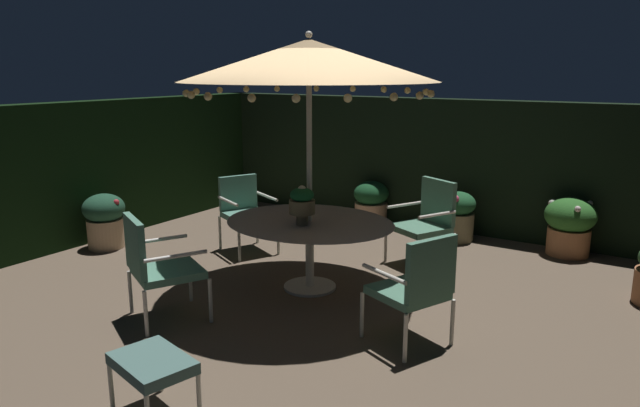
{
  "coord_description": "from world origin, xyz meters",
  "views": [
    {
      "loc": [
        3.21,
        -4.85,
        2.31
      ],
      "look_at": [
        -0.08,
        0.27,
        0.9
      ],
      "focal_mm": 32.72,
      "sensor_mm": 36.0,
      "label": 1
    }
  ],
  "objects": [
    {
      "name": "ground_plane",
      "position": [
        0.0,
        0.0,
        -0.01
      ],
      "size": [
        7.6,
        6.69,
        0.02
      ],
      "primitive_type": "cube",
      "color": "brown"
    },
    {
      "name": "hedge_backdrop_rear",
      "position": [
        0.0,
        3.2,
        0.95
      ],
      "size": [
        7.6,
        0.3,
        1.89
      ],
      "primitive_type": "cube",
      "color": "black",
      "rests_on": "ground_plane"
    },
    {
      "name": "hedge_backdrop_left",
      "position": [
        -3.65,
        0.0,
        0.95
      ],
      "size": [
        0.3,
        6.69,
        1.89
      ],
      "primitive_type": "cube",
      "color": "black",
      "rests_on": "ground_plane"
    },
    {
      "name": "patio_dining_table",
      "position": [
        -0.08,
        0.07,
        0.65
      ],
      "size": [
        1.84,
        1.56,
        0.75
      ],
      "color": "silver",
      "rests_on": "ground_plane"
    },
    {
      "name": "patio_umbrella",
      "position": [
        -0.08,
        0.07,
        2.38
      ],
      "size": [
        2.6,
        2.6,
        2.67
      ],
      "color": "silver",
      "rests_on": "ground_plane"
    },
    {
      "name": "centerpiece_planter",
      "position": [
        -0.05,
        -0.12,
        0.99
      ],
      "size": [
        0.26,
        0.26,
        0.41
      ],
      "color": "olive",
      "rests_on": "patio_dining_table"
    },
    {
      "name": "patio_chair_north",
      "position": [
        0.64,
        1.53,
        0.57
      ],
      "size": [
        0.81,
        0.8,
        1.02
      ],
      "color": "silver",
      "rests_on": "ground_plane"
    },
    {
      "name": "patio_chair_northeast",
      "position": [
        -1.55,
        0.75,
        0.56
      ],
      "size": [
        0.81,
        0.78,
        0.95
      ],
      "color": "silver",
      "rests_on": "ground_plane"
    },
    {
      "name": "patio_chair_east",
      "position": [
        -0.82,
        -1.38,
        0.57
      ],
      "size": [
        0.83,
        0.83,
        1.01
      ],
      "color": "silver",
      "rests_on": "ground_plane"
    },
    {
      "name": "patio_chair_southeast",
      "position": [
        1.41,
        -0.56,
        0.56
      ],
      "size": [
        0.76,
        0.75,
        0.99
      ],
      "color": "silver",
      "rests_on": "ground_plane"
    },
    {
      "name": "ottoman_footrest",
      "position": [
        0.36,
        -2.48,
        0.38
      ],
      "size": [
        0.64,
        0.52,
        0.44
      ],
      "color": "beige",
      "rests_on": "ground_plane"
    },
    {
      "name": "potted_plant_right_far",
      "position": [
        0.62,
        2.66,
        0.36
      ],
      "size": [
        0.47,
        0.48,
        0.68
      ],
      "color": "#7B6E4D",
      "rests_on": "ground_plane"
    },
    {
      "name": "potted_plant_back_left",
      "position": [
        -3.16,
        -0.17,
        0.39
      ],
      "size": [
        0.54,
        0.54,
        0.72
      ],
      "color": "tan",
      "rests_on": "ground_plane"
    },
    {
      "name": "potted_plant_left_far",
      "position": [
        2.03,
        2.81,
        0.4
      ],
      "size": [
        0.63,
        0.63,
        0.74
      ],
      "color": "#AB6D44",
      "rests_on": "ground_plane"
    },
    {
      "name": "potted_plant_right_near",
      "position": [
        -0.84,
        2.89,
        0.33
      ],
      "size": [
        0.53,
        0.53,
        0.64
      ],
      "color": "tan",
      "rests_on": "ground_plane"
    }
  ]
}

